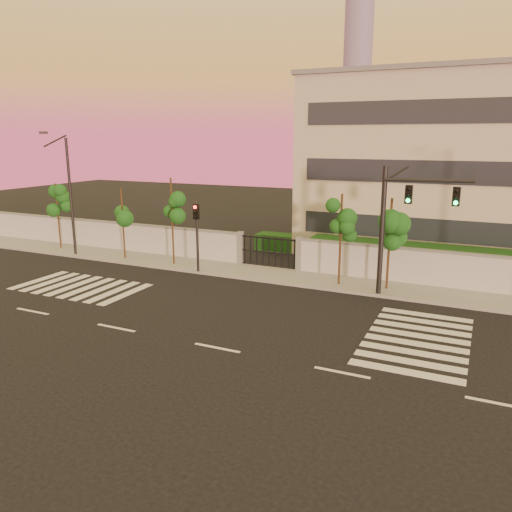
# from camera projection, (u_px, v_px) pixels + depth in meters

# --- Properties ---
(ground) EXTENTS (120.00, 120.00, 0.00)m
(ground) POSITION_uv_depth(u_px,v_px,m) (217.00, 348.00, 19.52)
(ground) COLOR black
(ground) RESTS_ON ground
(sidewalk) EXTENTS (60.00, 3.00, 0.15)m
(sidewalk) POSITION_uv_depth(u_px,v_px,m) (306.00, 279.00, 28.76)
(sidewalk) COLOR gray
(sidewalk) RESTS_ON ground
(perimeter_wall) EXTENTS (60.00, 0.36, 2.20)m
(perimeter_wall) POSITION_uv_depth(u_px,v_px,m) (317.00, 257.00, 29.81)
(perimeter_wall) COLOR #ACAFB4
(perimeter_wall) RESTS_ON ground
(hedge_row) EXTENTS (41.00, 4.25, 1.80)m
(hedge_row) POSITION_uv_depth(u_px,v_px,m) (346.00, 253.00, 31.85)
(hedge_row) COLOR #113815
(hedge_row) RESTS_ON ground
(institutional_building) EXTENTS (24.40, 12.40, 12.25)m
(institutional_building) POSITION_uv_depth(u_px,v_px,m) (490.00, 166.00, 33.80)
(institutional_building) COLOR beige
(institutional_building) RESTS_ON ground
(distant_skyscraper) EXTENTS (16.00, 16.00, 118.00)m
(distant_skyscraper) POSITION_uv_depth(u_px,v_px,m) (358.00, 38.00, 278.78)
(distant_skyscraper) COLOR slate
(distant_skyscraper) RESTS_ON ground
(road_markings) EXTENTS (57.00, 7.62, 0.02)m
(road_markings) POSITION_uv_depth(u_px,v_px,m) (227.00, 312.00, 23.48)
(road_markings) COLOR silver
(road_markings) RESTS_ON ground
(street_tree_a) EXTENTS (1.41, 1.12, 4.83)m
(street_tree_a) POSITION_uv_depth(u_px,v_px,m) (57.00, 201.00, 35.79)
(street_tree_a) COLOR #382314
(street_tree_a) RESTS_ON ground
(street_tree_b) EXTENTS (1.44, 1.14, 4.81)m
(street_tree_b) POSITION_uv_depth(u_px,v_px,m) (122.00, 208.00, 32.66)
(street_tree_b) COLOR #382314
(street_tree_b) RESTS_ON ground
(street_tree_c) EXTENTS (1.50, 1.19, 5.61)m
(street_tree_c) POSITION_uv_depth(u_px,v_px,m) (172.00, 202.00, 31.03)
(street_tree_c) COLOR #382314
(street_tree_c) RESTS_ON ground
(street_tree_d) EXTENTS (1.50, 1.20, 5.12)m
(street_tree_d) POSITION_uv_depth(u_px,v_px,m) (342.00, 219.00, 26.72)
(street_tree_d) COLOR #382314
(street_tree_d) RESTS_ON ground
(street_tree_e) EXTENTS (1.56, 1.24, 4.98)m
(street_tree_e) POSITION_uv_depth(u_px,v_px,m) (391.00, 224.00, 25.92)
(street_tree_e) COLOR #382314
(street_tree_e) RESTS_ON ground
(traffic_signal_main) EXTENTS (4.22, 0.77, 6.69)m
(traffic_signal_main) POSITION_uv_depth(u_px,v_px,m) (400.00, 217.00, 24.59)
(traffic_signal_main) COLOR black
(traffic_signal_main) RESTS_ON ground
(traffic_signal_secondary) EXTENTS (0.34, 0.33, 4.36)m
(traffic_signal_secondary) POSITION_uv_depth(u_px,v_px,m) (197.00, 229.00, 29.51)
(traffic_signal_secondary) COLOR black
(traffic_signal_secondary) RESTS_ON ground
(streetlight_west) EXTENTS (0.50, 2.02, 8.39)m
(streetlight_west) POSITION_uv_depth(u_px,v_px,m) (68.00, 191.00, 33.46)
(streetlight_west) COLOR black
(streetlight_west) RESTS_ON ground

